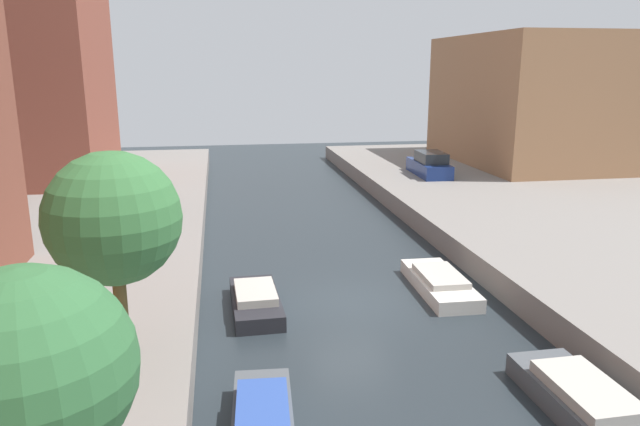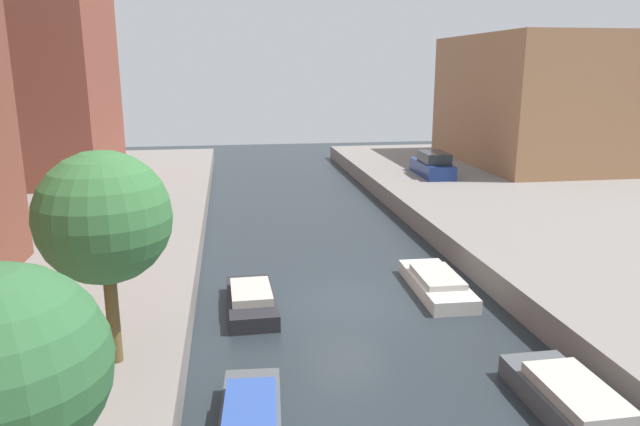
% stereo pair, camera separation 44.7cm
% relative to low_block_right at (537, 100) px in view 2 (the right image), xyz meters
% --- Properties ---
extents(ground_plane, '(84.00, 84.00, 0.00)m').
position_rel_low_block_right_xyz_m(ground_plane, '(-18.00, -21.36, -5.42)').
color(ground_plane, '#232B30').
extents(low_block_right, '(10.00, 14.73, 8.85)m').
position_rel_low_block_right_xyz_m(low_block_right, '(0.00, 0.00, 0.00)').
color(low_block_right, '#9E704C').
rests_on(low_block_right, quay_right).
extents(street_tree_1, '(2.57, 2.57, 4.47)m').
position_rel_low_block_right_xyz_m(street_tree_1, '(-24.51, -32.58, -1.27)').
color(street_tree_1, brown).
rests_on(street_tree_1, quay_left).
extents(street_tree_2, '(2.98, 2.98, 4.96)m').
position_rel_low_block_right_xyz_m(street_tree_2, '(-24.51, -26.38, -0.97)').
color(street_tree_2, brown).
rests_on(street_tree_2, quay_left).
extents(parked_car, '(1.91, 4.60, 1.51)m').
position_rel_low_block_right_xyz_m(parked_car, '(-9.02, -4.26, -3.79)').
color(parked_car, navy).
rests_on(parked_car, quay_right).
extents(moored_boat_left_1, '(1.55, 3.96, 0.85)m').
position_rel_low_block_right_xyz_m(moored_boat_left_1, '(-21.49, -28.42, -5.06)').
color(moored_boat_left_1, '#4C5156').
rests_on(moored_boat_left_1, ground_plane).
extents(moored_boat_left_2, '(1.58, 3.82, 0.76)m').
position_rel_low_block_right_xyz_m(moored_boat_left_2, '(-21.19, -21.51, -5.10)').
color(moored_boat_left_2, '#232328').
rests_on(moored_boat_left_2, ground_plane).
extents(moored_boat_right_2, '(1.65, 4.59, 0.81)m').
position_rel_low_block_right_xyz_m(moored_boat_right_2, '(-14.26, -28.92, -5.07)').
color(moored_boat_right_2, '#4C5156').
rests_on(moored_boat_right_2, ground_plane).
extents(moored_boat_right_3, '(1.69, 4.40, 0.69)m').
position_rel_low_block_right_xyz_m(moored_boat_right_3, '(-14.68, -20.93, -5.13)').
color(moored_boat_right_3, beige).
rests_on(moored_boat_right_3, ground_plane).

